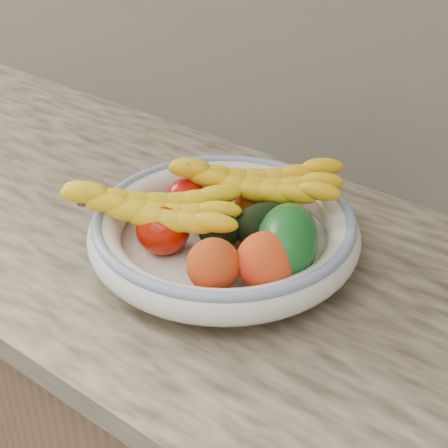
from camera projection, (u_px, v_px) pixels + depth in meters
kitchen_counter at (232, 445)px, 1.26m from camera, size 2.44×0.66×1.40m
fruit_bowl at (224, 231)px, 0.98m from camera, size 0.39×0.39×0.08m
clementine_back_left at (249, 193)px, 1.06m from camera, size 0.06×0.06×0.05m
clementine_back_right at (277, 206)px, 1.03m from camera, size 0.05×0.05×0.04m
clementine_back_mid at (250, 204)px, 1.04m from camera, size 0.06×0.06×0.05m
clementine_extra at (274, 204)px, 1.04m from camera, size 0.05×0.05×0.05m
tomato_left at (187, 197)px, 1.04m from camera, size 0.07×0.07×0.06m
tomato_near_left at (163, 230)px, 0.96m from camera, size 0.08×0.08×0.07m
avocado_center at (220, 225)px, 0.97m from camera, size 0.10×0.11×0.06m
avocado_right at (264, 224)px, 0.97m from camera, size 0.10×0.11×0.06m
green_mango at (288, 240)px, 0.91m from camera, size 0.16×0.16×0.11m
peach_front at (213, 265)px, 0.88m from camera, size 0.09×0.09×0.07m
peach_right at (266, 261)px, 0.89m from camera, size 0.09×0.09×0.08m
banana_bunch_back at (254, 187)px, 1.01m from camera, size 0.29×0.22×0.08m
banana_bunch_front at (151, 212)px, 0.96m from camera, size 0.28×0.24×0.07m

